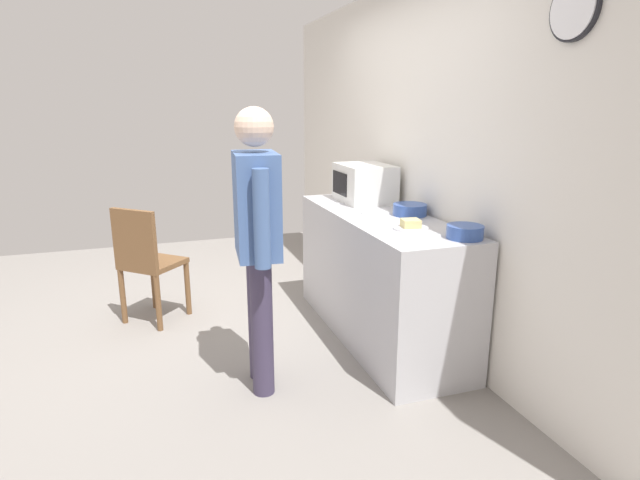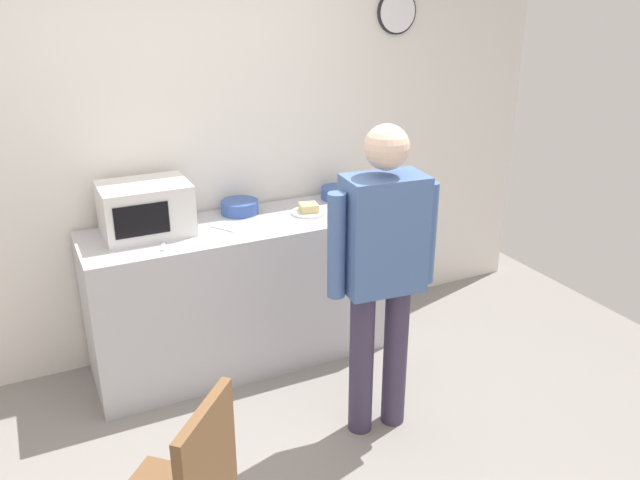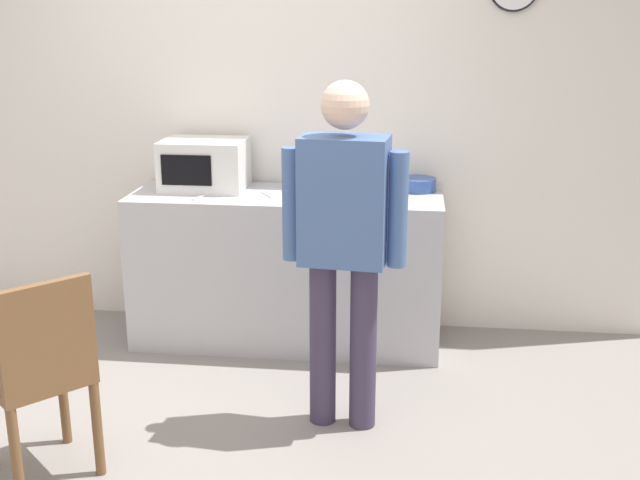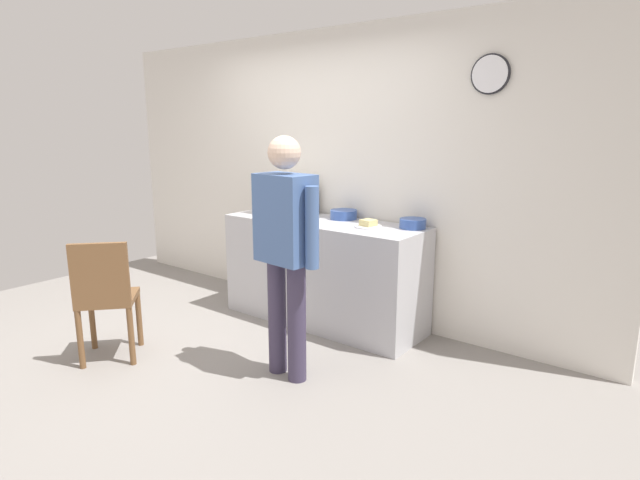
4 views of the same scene
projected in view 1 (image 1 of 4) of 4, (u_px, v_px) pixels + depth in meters
ground_plane at (211, 341)px, 3.82m from camera, size 6.00×6.00×0.00m
back_wall at (411, 157)px, 3.97m from camera, size 5.40×0.13×2.60m
kitchen_counter at (379, 276)px, 3.81m from camera, size 1.85×0.62×0.93m
microwave at (364, 183)px, 4.16m from camera, size 0.50×0.39×0.30m
sandwich_plate at (411, 226)px, 3.25m from camera, size 0.22×0.22×0.07m
salad_bowl at (410, 210)px, 3.66m from camera, size 0.24×0.24×0.08m
cereal_bowl at (465, 232)px, 3.02m from camera, size 0.21×0.21×0.08m
fork_utensil at (368, 212)px, 3.77m from camera, size 0.11×0.16×0.01m
spoon_utensil at (338, 203)px, 4.09m from camera, size 0.07×0.17×0.01m
person_standing at (257, 231)px, 2.98m from camera, size 0.59×0.28×1.69m
wooden_chair at (146, 260)px, 4.02m from camera, size 0.57×0.57×0.94m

